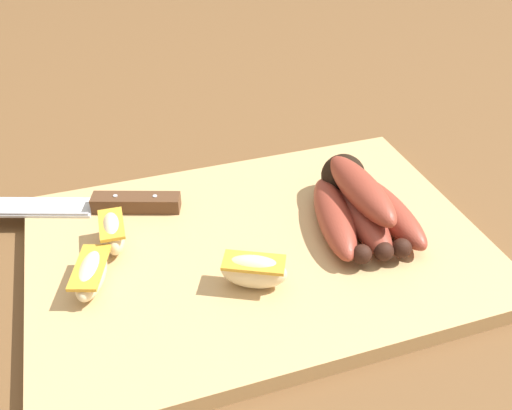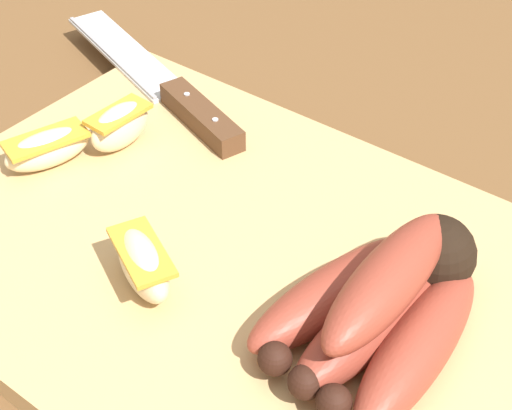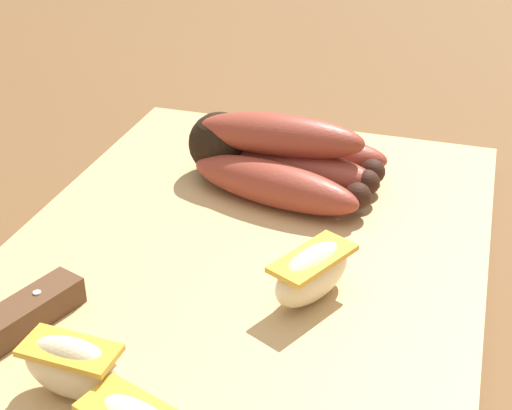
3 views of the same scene
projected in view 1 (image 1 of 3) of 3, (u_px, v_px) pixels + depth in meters
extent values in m
plane|color=brown|center=(262.00, 263.00, 0.60)|extent=(6.00, 6.00, 0.00)
cube|color=tan|center=(261.00, 250.00, 0.60)|extent=(0.47, 0.33, 0.02)
sphere|color=black|center=(343.00, 176.00, 0.65)|extent=(0.05, 0.05, 0.05)
ellipsoid|color=brown|center=(334.00, 217.00, 0.60)|extent=(0.07, 0.15, 0.03)
sphere|color=black|center=(362.00, 254.00, 0.55)|extent=(0.02, 0.02, 0.02)
ellipsoid|color=brown|center=(361.00, 213.00, 0.61)|extent=(0.05, 0.14, 0.03)
sphere|color=black|center=(384.00, 251.00, 0.56)|extent=(0.02, 0.02, 0.02)
ellipsoid|color=brown|center=(387.00, 210.00, 0.61)|extent=(0.04, 0.14, 0.03)
sphere|color=black|center=(402.00, 248.00, 0.56)|extent=(0.02, 0.02, 0.02)
ellipsoid|color=brown|center=(361.00, 189.00, 0.60)|extent=(0.04, 0.13, 0.04)
cylinder|color=white|center=(367.00, 208.00, 0.59)|extent=(0.02, 0.02, 0.00)
cube|color=silver|center=(16.00, 207.00, 0.64)|extent=(0.18, 0.09, 0.00)
cube|color=#99999E|center=(10.00, 213.00, 0.63)|extent=(0.17, 0.06, 0.00)
cube|color=#51331E|center=(136.00, 203.00, 0.64)|extent=(0.10, 0.05, 0.02)
cylinder|color=#B2B2B7|center=(155.00, 196.00, 0.63)|extent=(0.01, 0.01, 0.00)
cylinder|color=#B2B2B7|center=(115.00, 196.00, 0.63)|extent=(0.01, 0.01, 0.00)
ellipsoid|color=beige|center=(91.00, 271.00, 0.54)|extent=(0.05, 0.07, 0.03)
cube|color=gold|center=(89.00, 264.00, 0.53)|extent=(0.05, 0.07, 0.00)
ellipsoid|color=beige|center=(113.00, 233.00, 0.58)|extent=(0.03, 0.06, 0.04)
cube|color=gold|center=(111.00, 224.00, 0.57)|extent=(0.03, 0.05, 0.00)
ellipsoid|color=beige|center=(254.00, 272.00, 0.53)|extent=(0.07, 0.05, 0.04)
cube|color=gold|center=(254.00, 263.00, 0.52)|extent=(0.06, 0.05, 0.00)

